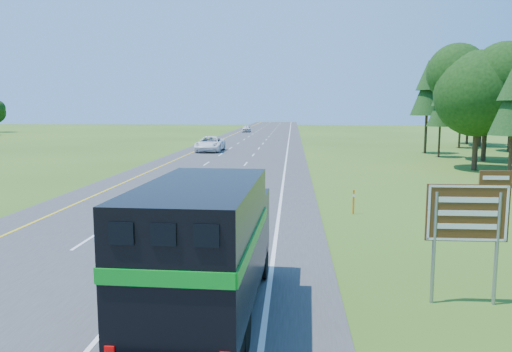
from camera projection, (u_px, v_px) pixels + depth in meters
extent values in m
cube|color=#38383A|center=(240.00, 153.00, 57.92)|extent=(15.00, 260.00, 0.04)
cube|color=yellow|center=(193.00, 152.00, 58.31)|extent=(0.15, 260.00, 0.01)
cube|color=white|center=(287.00, 153.00, 57.51)|extent=(0.15, 260.00, 0.01)
cylinder|color=black|center=(195.00, 259.00, 15.25)|extent=(0.37, 1.08, 1.07)
cylinder|color=black|center=(261.00, 261.00, 15.04)|extent=(0.37, 1.08, 1.07)
cylinder|color=black|center=(146.00, 324.00, 10.66)|extent=(0.37, 1.08, 1.07)
cylinder|color=black|center=(241.00, 328.00, 10.45)|extent=(0.37, 1.08, 1.07)
cylinder|color=black|center=(127.00, 350.00, 9.51)|extent=(0.37, 1.08, 1.07)
cube|color=black|center=(208.00, 294.00, 12.07)|extent=(2.57, 7.83, 0.27)
cube|color=black|center=(227.00, 223.00, 14.89)|extent=(2.43, 1.82, 1.84)
cube|color=black|center=(232.00, 201.00, 15.71)|extent=(2.14, 0.13, 0.58)
cube|color=black|center=(201.00, 242.00, 11.20)|extent=(2.60, 5.70, 2.67)
cube|color=#078E1B|center=(164.00, 279.00, 8.39)|extent=(2.43, 0.12, 0.29)
cube|color=#078E1B|center=(147.00, 235.00, 11.31)|extent=(0.22, 5.63, 0.29)
cube|color=#078E1B|center=(255.00, 238.00, 11.06)|extent=(0.22, 5.63, 0.29)
cube|color=black|center=(121.00, 234.00, 8.36)|extent=(0.44, 0.05, 0.39)
cube|color=black|center=(163.00, 235.00, 8.29)|extent=(0.44, 0.05, 0.39)
cube|color=black|center=(206.00, 236.00, 8.21)|extent=(0.44, 0.05, 0.39)
cube|color=#B20505|center=(109.00, 350.00, 8.68)|extent=(0.18, 0.04, 0.14)
imported|color=white|center=(210.00, 144.00, 59.23)|extent=(2.96, 6.41, 1.78)
imported|color=silver|center=(246.00, 129.00, 107.42)|extent=(1.80, 4.32, 1.46)
cylinder|color=gray|center=(434.00, 248.00, 13.09)|extent=(0.10, 0.10, 3.01)
cylinder|color=gray|center=(497.00, 249.00, 12.98)|extent=(0.10, 0.10, 3.01)
cube|color=#522B11|center=(467.00, 213.00, 12.91)|extent=(2.10, 0.06, 1.50)
cube|color=#522B11|center=(495.00, 178.00, 12.74)|extent=(0.80, 0.06, 0.36)
cube|color=white|center=(468.00, 213.00, 12.87)|extent=(2.00, 0.01, 1.44)
cube|color=orange|center=(354.00, 202.00, 24.31)|extent=(0.09, 0.04, 1.19)
cube|color=white|center=(354.00, 196.00, 24.27)|extent=(0.10, 0.05, 0.13)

